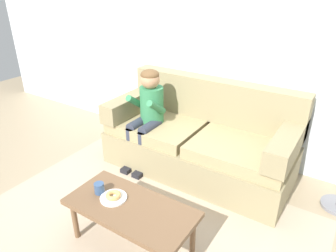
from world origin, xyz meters
TOP-DOWN VIEW (x-y plane):
  - ground at (0.00, 0.00)m, footprint 10.00×10.00m
  - wall_back at (0.00, 1.40)m, footprint 8.00×0.10m
  - area_rug at (0.00, -0.25)m, footprint 2.87×1.98m
  - couch at (-0.01, 0.85)m, footprint 1.99×0.90m
  - coffee_table at (0.07, -0.45)m, footprint 1.01×0.49m
  - person_child at (-0.56, 0.64)m, footprint 0.34×0.58m
  - plate at (-0.09, -0.45)m, footprint 0.21×0.21m
  - donut at (-0.09, -0.45)m, footprint 0.17×0.17m
  - mug at (-0.24, -0.46)m, footprint 0.08×0.08m

SIDE VIEW (x-z plane):
  - ground at x=0.00m, z-range 0.00..0.00m
  - area_rug at x=0.00m, z-range 0.00..0.01m
  - couch at x=-0.01m, z-range -0.14..0.84m
  - coffee_table at x=0.07m, z-range 0.16..0.57m
  - plate at x=-0.09m, z-range 0.41..0.42m
  - donut at x=-0.09m, z-range 0.42..0.46m
  - mug at x=-0.24m, z-range 0.41..0.50m
  - person_child at x=-0.56m, z-range 0.12..1.22m
  - wall_back at x=0.00m, z-range 0.00..2.80m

